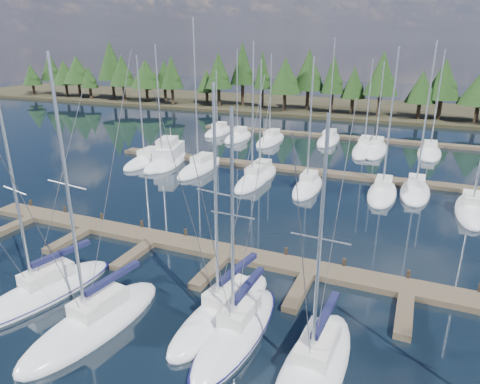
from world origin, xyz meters
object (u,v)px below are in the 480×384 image
at_px(front_sailboat_4, 237,331).
at_px(front_sailboat_1, 43,292).
at_px(front_sailboat_3, 223,311).
at_px(motor_yacht_left, 169,158).
at_px(main_dock, 224,256).
at_px(front_sailboat_2, 95,322).
at_px(front_sailboat_5, 314,368).

bearing_deg(front_sailboat_4, front_sailboat_1, -174.39).
bearing_deg(front_sailboat_3, front_sailboat_1, -166.95).
relative_size(front_sailboat_3, motor_yacht_left, 1.25).
bearing_deg(front_sailboat_3, motor_yacht_left, 126.90).
relative_size(front_sailboat_1, motor_yacht_left, 1.16).
bearing_deg(main_dock, front_sailboat_3, -65.54).
bearing_deg(front_sailboat_2, main_dock, 71.49).
bearing_deg(front_sailboat_1, front_sailboat_3, 13.05).
bearing_deg(front_sailboat_1, motor_yacht_left, 107.32).
distance_m(front_sailboat_3, motor_yacht_left, 32.83).
relative_size(front_sailboat_1, front_sailboat_4, 0.99).
height_order(front_sailboat_4, motor_yacht_left, front_sailboat_4).
bearing_deg(motor_yacht_left, front_sailboat_2, -65.14).
bearing_deg(front_sailboat_3, front_sailboat_5, -22.24).
distance_m(front_sailboat_2, front_sailboat_4, 7.63).
xyz_separation_m(main_dock, front_sailboat_5, (8.39, -8.27, 0.08)).
height_order(main_dock, front_sailboat_3, front_sailboat_3).
bearing_deg(front_sailboat_1, front_sailboat_5, 0.57).
height_order(front_sailboat_2, front_sailboat_4, front_sailboat_2).
bearing_deg(front_sailboat_2, front_sailboat_4, 17.39).
relative_size(main_dock, front_sailboat_3, 3.26).
bearing_deg(front_sailboat_5, front_sailboat_3, 157.76).
distance_m(main_dock, front_sailboat_4, 8.32).
bearing_deg(front_sailboat_1, main_dock, 46.34).
height_order(front_sailboat_1, front_sailboat_4, front_sailboat_4).
distance_m(main_dock, front_sailboat_2, 10.04).
relative_size(front_sailboat_2, motor_yacht_left, 1.38).
distance_m(front_sailboat_4, motor_yacht_left, 34.71).
xyz_separation_m(front_sailboat_3, front_sailboat_5, (5.69, -2.33, -0.01)).
relative_size(front_sailboat_3, front_sailboat_5, 1.05).
height_order(main_dock, front_sailboat_2, front_sailboat_2).
bearing_deg(front_sailboat_2, front_sailboat_5, 6.17).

